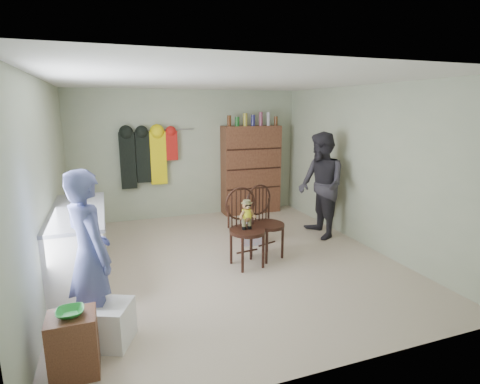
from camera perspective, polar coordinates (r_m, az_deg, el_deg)
name	(u,v)px	position (r m, az deg, el deg)	size (l,w,h in m)	color
ground_plane	(228,260)	(5.51, -1.77, -10.32)	(5.00, 5.00, 0.00)	beige
room_walls	(217,147)	(5.61, -3.58, 6.79)	(5.00, 5.00, 5.00)	#B0B89A
counter	(80,246)	(5.12, -23.21, -7.54)	(0.64, 1.86, 0.94)	silver
stool	(74,345)	(3.56, -24.02, -20.51)	(0.37, 0.32, 0.53)	brown
bowl	(70,312)	(3.41, -24.48, -16.35)	(0.22, 0.22, 0.05)	green
plastic_tub	(108,324)	(3.88, -19.51, -18.41)	(0.41, 0.39, 0.39)	white
chair_front	(245,222)	(5.15, 0.80, -4.62)	(0.55, 0.55, 1.09)	black
chair_far	(264,219)	(5.47, 3.74, -4.12)	(0.60, 0.60, 1.07)	black
striped_bag	(252,233)	(6.10, 1.89, -6.22)	(0.34, 0.26, 0.35)	#E57278
person_left	(90,256)	(3.77, -21.94, -9.01)	(0.60, 0.39, 1.63)	#555D9C
person_right	(321,186)	(6.38, 12.22, 0.97)	(0.86, 0.67, 1.78)	#2D2B33
dresser	(251,169)	(7.76, 1.67, 3.48)	(1.20, 0.39, 2.07)	brown
coat_rack	(147,157)	(7.30, -13.98, 5.21)	(1.42, 0.12, 1.09)	#99999E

